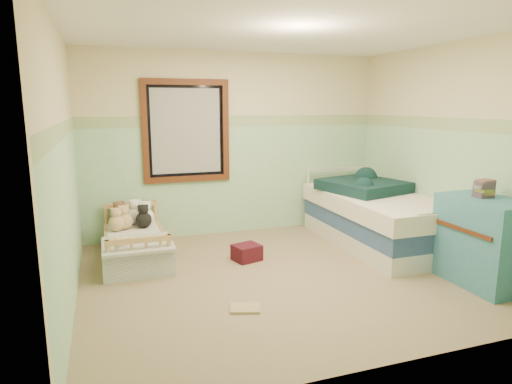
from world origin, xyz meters
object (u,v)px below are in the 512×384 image
object	(u,v)px
plush_floor_tan	(114,258)
dresser	(484,242)
twin_bed_frame	(377,236)
red_pillow	(247,253)
toddler_bed_frame	(136,252)
floor_book	(245,308)
plush_floor_cream	(125,261)

from	to	relation	value
plush_floor_tan	dresser	distance (m)	3.94
twin_bed_frame	red_pillow	size ratio (longest dim) A/B	7.21
toddler_bed_frame	red_pillow	size ratio (longest dim) A/B	4.60
red_pillow	floor_book	size ratio (longest dim) A/B	1.12
plush_floor_cream	plush_floor_tan	bearing A→B (deg)	113.36
plush_floor_cream	plush_floor_tan	distance (m)	0.28
toddler_bed_frame	floor_book	xyz separation A→B (m)	(0.82, -1.70, -0.08)
toddler_bed_frame	plush_floor_tan	bearing A→B (deg)	-140.92
twin_bed_frame	floor_book	size ratio (longest dim) A/B	8.09
twin_bed_frame	floor_book	xyz separation A→B (m)	(-2.20, -1.24, -0.10)
red_pillow	toddler_bed_frame	bearing A→B (deg)	158.90
plush_floor_cream	red_pillow	distance (m)	1.37
plush_floor_cream	twin_bed_frame	distance (m)	3.16
toddler_bed_frame	plush_floor_tan	distance (m)	0.32
plush_floor_cream	floor_book	bearing A→B (deg)	-52.16
red_pillow	dresser	bearing A→B (deg)	-34.82
toddler_bed_frame	plush_floor_tan	xyz separation A→B (m)	(-0.25, -0.20, 0.02)
toddler_bed_frame	plush_floor_cream	xyz separation A→B (m)	(-0.14, -0.45, 0.05)
red_pillow	twin_bed_frame	bearing A→B (deg)	0.76
twin_bed_frame	floor_book	world-z (taller)	twin_bed_frame
twin_bed_frame	red_pillow	world-z (taller)	twin_bed_frame
plush_floor_cream	twin_bed_frame	xyz separation A→B (m)	(3.16, 0.00, -0.03)
twin_bed_frame	red_pillow	bearing A→B (deg)	-179.24
dresser	red_pillow	bearing A→B (deg)	145.18
red_pillow	floor_book	bearing A→B (deg)	-108.49
twin_bed_frame	red_pillow	xyz separation A→B (m)	(-1.79, -0.02, -0.02)
plush_floor_tan	floor_book	distance (m)	1.84
dresser	plush_floor_tan	bearing A→B (deg)	154.32
toddler_bed_frame	plush_floor_tan	size ratio (longest dim) A/B	6.38
plush_floor_tan	red_pillow	world-z (taller)	plush_floor_tan
twin_bed_frame	dresser	distance (m)	1.51
dresser	red_pillow	xyz separation A→B (m)	(-2.05, 1.43, -0.35)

